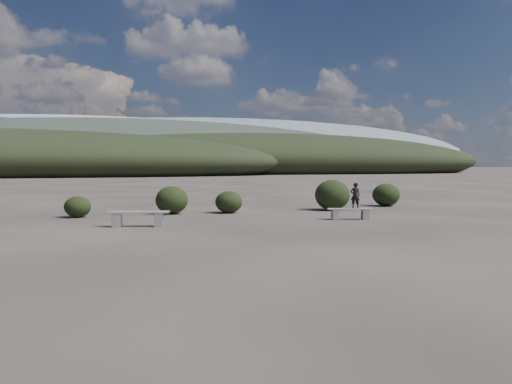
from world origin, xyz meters
name	(u,v)px	position (x,y,z in m)	size (l,w,h in m)	color
ground	(305,244)	(0.00, 0.00, 0.00)	(1200.00, 1200.00, 0.00)	#312A26
bench_left	(138,217)	(-3.76, 4.68, 0.30)	(1.99, 0.78, 0.49)	slate
bench_right	(350,213)	(3.61, 4.70, 0.24)	(1.64, 0.72, 0.40)	slate
seated_person	(355,195)	(3.78, 4.66, 0.86)	(0.33, 0.22, 0.91)	black
shrub_a	(78,207)	(-5.75, 8.22, 0.40)	(0.97, 0.97, 0.79)	black
shrub_b	(172,200)	(-2.24, 8.59, 0.55)	(1.29, 1.29, 1.10)	black
shrub_c	(229,202)	(0.03, 8.36, 0.44)	(1.11, 1.11, 0.89)	black
shrub_d	(332,195)	(4.61, 8.36, 0.66)	(1.50, 1.50, 1.31)	black
shrub_e	(386,195)	(8.02, 9.66, 0.54)	(1.29, 1.29, 1.07)	black
mountain_ridges	(106,153)	(-7.48, 339.06, 10.84)	(500.00, 400.00, 56.00)	black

